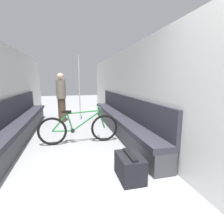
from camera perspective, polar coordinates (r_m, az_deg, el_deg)
wall_left at (r=4.60m, az=-31.59°, el=5.43°), size 0.10×9.69×2.17m
wall_right at (r=4.65m, az=5.42°, el=6.94°), size 0.10×9.69×2.17m
bench_seat_row_left at (r=4.69m, az=-27.88°, el=-3.72°), size 0.42×4.83×0.96m
bench_seat_row_right at (r=4.73m, az=2.47°, el=-2.40°), size 0.42×4.83×0.96m
bicycle at (r=3.87m, az=-10.72°, el=-5.31°), size 1.72×0.46×0.78m
grab_pole_near at (r=6.03m, az=-10.58°, el=7.22°), size 0.08×0.08×2.15m
passenger_standing at (r=5.93m, az=-16.22°, el=4.70°), size 0.30×0.30×1.59m
luggage_bag at (r=2.55m, az=5.81°, el=-17.38°), size 0.32×0.50×0.37m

